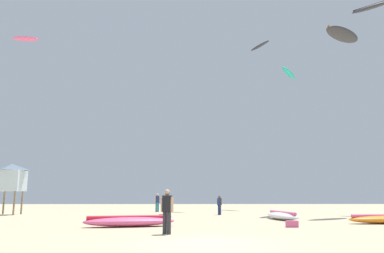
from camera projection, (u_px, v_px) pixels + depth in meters
The scene contains 14 objects.
ground_plane at pixel (203, 243), 12.76m from camera, with size 120.00×120.00×0.00m, color #C6B28C.
person_foreground at pixel (167, 208), 15.90m from camera, with size 0.53×0.41×1.79m.
person_midground at pixel (157, 201), 37.50m from camera, with size 0.52×0.40×1.75m.
person_right at pixel (219, 203), 31.76m from camera, with size 0.37×0.42×1.55m.
kite_grounded_near at pixel (282, 216), 25.21m from camera, with size 1.84×4.61×0.54m.
kite_grounded_mid at pixel (130, 221), 19.56m from camera, with size 4.77×2.44×0.55m.
lifeguard_tower at pixel (11, 177), 32.32m from camera, with size 2.30×2.30×4.15m.
cooler_box at pixel (292, 224), 19.24m from camera, with size 0.56×0.36×0.32m, color #E5598C.
gear_bag at pixel (163, 217), 25.65m from camera, with size 0.56×0.36×0.32m, color #2D2D33.
kite_aloft_0 at pixel (260, 46), 50.04m from camera, with size 2.59×3.84×0.88m.
kite_aloft_1 at pixel (342, 34), 32.24m from camera, with size 4.29×3.68×0.97m.
kite_aloft_3 at pixel (26, 39), 48.17m from camera, with size 3.23×1.18×0.56m.
kite_aloft_4 at pixel (289, 73), 33.74m from camera, with size 2.38×3.40×0.80m.
kite_aloft_5 at pixel (372, 7), 37.12m from camera, with size 3.57×3.52×0.78m.
Camera 1 is at (-0.61, -13.23, 1.54)m, focal length 36.52 mm.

